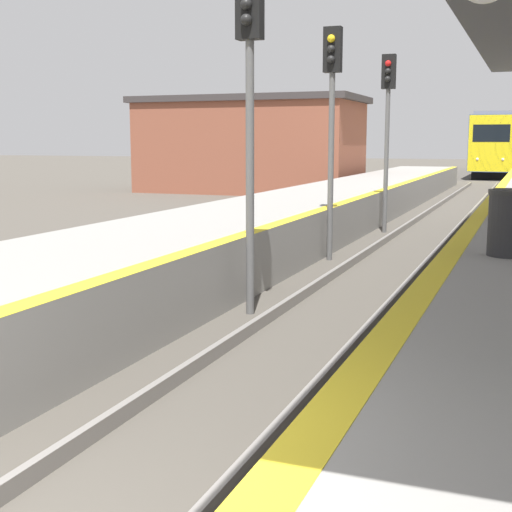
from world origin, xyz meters
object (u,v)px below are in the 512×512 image
train (500,144)px  signal_mid (332,100)px  signal_near (250,81)px  trash_bin (511,223)px  signal_far (388,110)px

train → signal_mid: size_ratio=4.96×
signal_near → trash_bin: (3.52, 0.26, -1.87)m
signal_near → signal_far: size_ratio=1.00×
signal_far → trash_bin: signal_far is taller
signal_mid → trash_bin: signal_mid is taller
train → trash_bin: (2.38, -49.45, -0.77)m
trash_bin → signal_mid: bearing=127.9°
signal_near → signal_mid: bearing=92.2°
train → signal_far: signal_far is taller
train → signal_near: 49.74m
signal_far → trash_bin: bearing=-70.2°
signal_far → trash_bin: size_ratio=5.58×
train → signal_near: signal_near is taller
signal_near → signal_mid: same height
signal_far → train: bearing=88.3°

